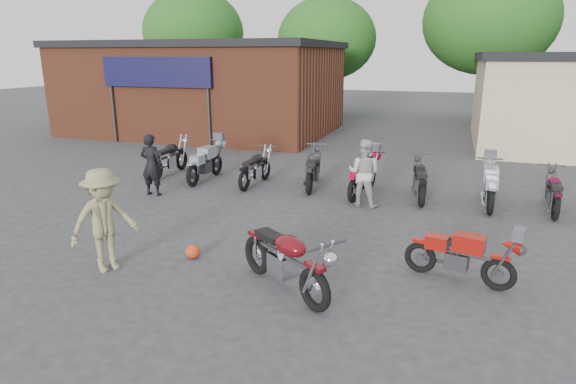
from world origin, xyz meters
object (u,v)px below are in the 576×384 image
(row_bike_0, at_px, (169,156))
(row_bike_1, at_px, (205,161))
(person_tan, at_px, (104,220))
(vintage_motorcycle, at_px, (285,255))
(helmet, at_px, (193,251))
(person_dark, at_px, (151,165))
(sportbike, at_px, (461,253))
(row_bike_7, at_px, (554,190))
(row_bike_5, at_px, (420,177))
(person_light, at_px, (364,173))
(row_bike_2, at_px, (256,166))
(row_bike_4, at_px, (363,174))
(row_bike_6, at_px, (490,183))
(row_bike_3, at_px, (313,166))

(row_bike_0, bearing_deg, row_bike_1, -102.36)
(person_tan, xyz_separation_m, row_bike_0, (-2.79, 6.48, -0.31))
(person_tan, bearing_deg, vintage_motorcycle, -55.84)
(helmet, relative_size, person_dark, 0.17)
(sportbike, relative_size, row_bike_7, 0.93)
(person_dark, bearing_deg, row_bike_0, -72.49)
(person_tan, height_order, row_bike_5, person_tan)
(person_dark, bearing_deg, helmet, 129.49)
(vintage_motorcycle, bearing_deg, person_light, 121.31)
(person_light, height_order, row_bike_7, person_light)
(row_bike_2, xyz_separation_m, row_bike_4, (3.15, -0.04, 0.02))
(row_bike_4, bearing_deg, vintage_motorcycle, -173.24)
(row_bike_7, bearing_deg, person_dark, 103.92)
(row_bike_0, relative_size, row_bike_1, 1.01)
(person_light, height_order, row_bike_0, person_light)
(vintage_motorcycle, bearing_deg, sportbike, 61.06)
(vintage_motorcycle, height_order, row_bike_6, vintage_motorcycle)
(vintage_motorcycle, distance_m, helmet, 2.25)
(helmet, relative_size, row_bike_3, 0.13)
(row_bike_1, relative_size, row_bike_6, 1.03)
(vintage_motorcycle, bearing_deg, row_bike_2, 151.80)
(helmet, height_order, row_bike_0, row_bike_0)
(vintage_motorcycle, bearing_deg, person_tan, -140.84)
(row_bike_2, bearing_deg, row_bike_7, -86.82)
(row_bike_0, distance_m, row_bike_3, 4.71)
(person_tan, bearing_deg, row_bike_1, 42.75)
(helmet, xyz_separation_m, row_bike_0, (-3.96, 5.56, 0.48))
(helmet, bearing_deg, row_bike_3, 82.31)
(helmet, relative_size, person_light, 0.17)
(sportbike, distance_m, row_bike_0, 10.01)
(person_tan, bearing_deg, row_bike_5, -7.63)
(person_light, relative_size, row_bike_7, 0.89)
(helmet, bearing_deg, sportbike, 7.02)
(person_dark, relative_size, row_bike_1, 0.81)
(vintage_motorcycle, xyz_separation_m, helmet, (-2.08, 0.70, -0.50))
(sportbike, relative_size, person_dark, 1.05)
(row_bike_6, bearing_deg, row_bike_4, 90.88)
(row_bike_0, bearing_deg, row_bike_4, -94.28)
(person_tan, relative_size, row_bike_7, 0.97)
(person_tan, relative_size, row_bike_3, 0.87)
(sportbike, xyz_separation_m, row_bike_7, (2.13, 4.70, 0.04))
(row_bike_4, xyz_separation_m, row_bike_6, (3.18, 0.04, -0.00))
(row_bike_7, bearing_deg, row_bike_0, 91.76)
(row_bike_2, xyz_separation_m, row_bike_3, (1.65, 0.30, 0.05))
(helmet, relative_size, row_bike_7, 0.15)
(row_bike_5, bearing_deg, sportbike, -177.14)
(person_dark, distance_m, row_bike_1, 1.99)
(sportbike, relative_size, row_bike_5, 0.88)
(row_bike_5, relative_size, row_bike_6, 0.99)
(row_bike_4, height_order, row_bike_5, row_bike_4)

